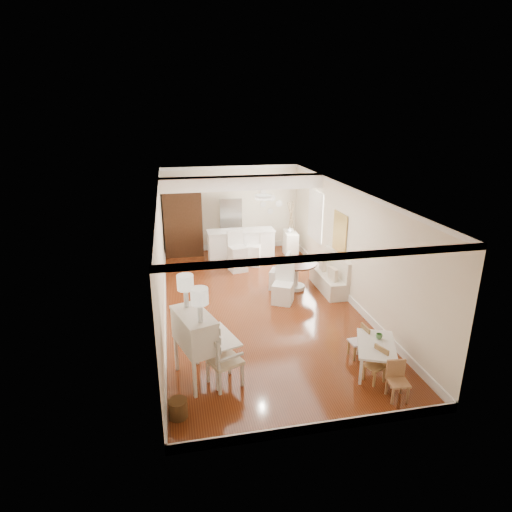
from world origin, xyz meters
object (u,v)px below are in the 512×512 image
object	(u,v)px
slip_chair_near	(283,284)
bar_stool_right	(253,250)
wicker_basket	(178,409)
breakfast_counter	(241,246)
kids_chair_c	(398,381)
gustavian_armchair	(224,359)
kids_table	(375,357)
kids_chair_a	(375,365)
kids_chair_b	(358,342)
sideboard	(290,244)
slip_chair_far	(280,270)
secretary_bureau	(195,348)
pantry_cabinet	(183,221)
fridge	(242,225)
dining_table	(296,276)
bar_stool_left	(238,252)

from	to	relation	value
slip_chair_near	bar_stool_right	world-z (taller)	bar_stool_right
wicker_basket	breakfast_counter	distance (m)	7.16
kids_chair_c	gustavian_armchair	bearing A→B (deg)	166.24
kids_table	kids_chair_a	size ratio (longest dim) A/B	1.68
kids_chair_a	kids_chair_b	distance (m)	0.80
kids_table	sideboard	size ratio (longest dim) A/B	1.29
slip_chair_far	kids_chair_a	bearing A→B (deg)	33.45
gustavian_armchair	kids_chair_b	xyz separation A→B (m)	(2.61, 0.36, -0.16)
secretary_bureau	pantry_cabinet	xyz separation A→B (m)	(0.10, 6.99, 0.51)
wicker_basket	breakfast_counter	bearing A→B (deg)	72.51
slip_chair_near	breakfast_counter	bearing A→B (deg)	126.52
bar_stool_right	fridge	size ratio (longest dim) A/B	0.57
wicker_basket	breakfast_counter	world-z (taller)	breakfast_counter
sideboard	bar_stool_right	bearing A→B (deg)	-148.77
sideboard	kids_chair_a	bearing A→B (deg)	-88.84
gustavian_armchair	bar_stool_right	distance (m)	5.98
breakfast_counter	kids_table	bearing A→B (deg)	-77.36
secretary_bureau	slip_chair_far	bearing A→B (deg)	38.45
kids_table	dining_table	bearing A→B (deg)	95.02
slip_chair_far	bar_stool_right	distance (m)	1.89
bar_stool_left	fridge	distance (m)	1.86
slip_chair_far	dining_table	bearing A→B (deg)	98.79
sideboard	slip_chair_near	bearing A→B (deg)	-104.05
kids_table	slip_chair_far	xyz separation A→B (m)	(-0.74, 4.02, 0.23)
breakfast_counter	bar_stool_left	xyz separation A→B (m)	(-0.23, -0.73, 0.08)
bar_stool_left	fridge	size ratio (longest dim) A/B	0.66
kids_chair_c	bar_stool_left	distance (m)	6.57
kids_chair_a	secretary_bureau	bearing A→B (deg)	-122.81
gustavian_armchair	wicker_basket	world-z (taller)	gustavian_armchair
slip_chair_near	dining_table	bearing A→B (deg)	81.44
slip_chair_far	bar_stool_left	size ratio (longest dim) A/B	0.84
slip_chair_near	slip_chair_far	xyz separation A→B (m)	(0.16, 0.89, 0.00)
kids_chair_c	pantry_cabinet	bearing A→B (deg)	116.61
pantry_cabinet	secretary_bureau	bearing A→B (deg)	-90.82
kids_chair_c	bar_stool_right	size ratio (longest dim) A/B	0.65
kids_table	kids_chair_b	world-z (taller)	kids_chair_b
wicker_basket	slip_chair_near	bearing A→B (deg)	54.27
bar_stool_right	wicker_basket	bearing A→B (deg)	-90.80
secretary_bureau	sideboard	bearing A→B (deg)	43.12
dining_table	bar_stool_left	size ratio (longest dim) A/B	0.91
gustavian_armchair	fridge	world-z (taller)	fridge
bar_stool_left	bar_stool_right	bearing A→B (deg)	20.19
kids_chair_c	bar_stool_right	bearing A→B (deg)	104.98
gustavian_armchair	kids_chair_c	size ratio (longest dim) A/B	1.46
breakfast_counter	kids_chair_b	bearing A→B (deg)	-77.40
secretary_bureau	kids_chair_b	world-z (taller)	secretary_bureau
kids_table	bar_stool_right	size ratio (longest dim) A/B	1.06
kids_chair_a	slip_chair_near	size ratio (longest dim) A/B	0.65
wicker_basket	kids_chair_c	distance (m)	3.56
breakfast_counter	bar_stool_right	bearing A→B (deg)	-50.10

